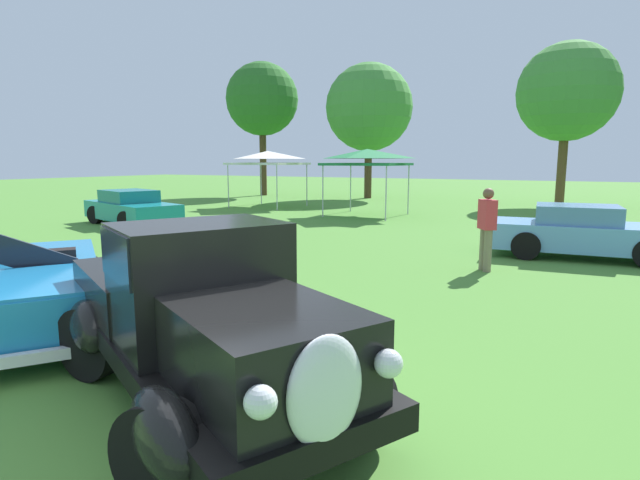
# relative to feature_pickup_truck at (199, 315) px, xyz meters

# --- Properties ---
(ground_plane) EXTENTS (120.00, 120.00, 0.00)m
(ground_plane) POSITION_rel_feature_pickup_truck_xyz_m (0.21, -0.33, -0.86)
(ground_plane) COLOR #4C8433
(feature_pickup_truck) EXTENTS (4.32, 3.21, 1.70)m
(feature_pickup_truck) POSITION_rel_feature_pickup_truck_xyz_m (0.00, 0.00, 0.00)
(feature_pickup_truck) COLOR black
(feature_pickup_truck) RESTS_ON ground_plane
(neighbor_convertible) EXTENTS (4.53, 3.93, 1.40)m
(neighbor_convertible) POSITION_rel_feature_pickup_truck_xyz_m (-3.55, 0.65, -0.28)
(neighbor_convertible) COLOR #1E7AB7
(neighbor_convertible) RESTS_ON ground_plane
(show_car_teal) EXTENTS (4.65, 2.92, 1.22)m
(show_car_teal) POSITION_rel_feature_pickup_truck_xyz_m (-11.10, 9.08, -0.26)
(show_car_teal) COLOR teal
(show_car_teal) RESTS_ON ground_plane
(show_car_skyblue) EXTENTS (4.09, 1.96, 1.22)m
(show_car_skyblue) POSITION_rel_feature_pickup_truck_xyz_m (2.98, 9.65, -0.26)
(show_car_skyblue) COLOR #669EDB
(show_car_skyblue) RESTS_ON ground_plane
(spectator_by_row) EXTENTS (0.42, 0.47, 1.69)m
(spectator_by_row) POSITION_rel_feature_pickup_truck_xyz_m (1.26, 7.16, 0.05)
(spectator_by_row) COLOR #7F7056
(spectator_by_row) RESTS_ON ground_plane
(canopy_tent_left_field) EXTENTS (3.06, 3.06, 2.71)m
(canopy_tent_left_field) POSITION_rel_feature_pickup_truck_xyz_m (-10.74, 17.22, 1.56)
(canopy_tent_left_field) COLOR #B7B7BC
(canopy_tent_left_field) RESTS_ON ground_plane
(canopy_tent_center_field) EXTENTS (2.96, 2.96, 2.71)m
(canopy_tent_center_field) POSITION_rel_feature_pickup_truck_xyz_m (-4.95, 15.77, 1.56)
(canopy_tent_center_field) COLOR #B7B7BC
(canopy_tent_center_field) RESTS_ON ground_plane
(treeline_far_left) EXTENTS (4.62, 4.62, 8.46)m
(treeline_far_left) POSITION_rel_feature_pickup_truck_xyz_m (-15.79, 24.22, 5.25)
(treeline_far_left) COLOR #47331E
(treeline_far_left) RESTS_ON ground_plane
(treeline_mid_left) EXTENTS (5.13, 5.13, 7.93)m
(treeline_mid_left) POSITION_rel_feature_pickup_truck_xyz_m (-8.73, 25.02, 4.49)
(treeline_mid_left) COLOR #47331E
(treeline_mid_left) RESTS_ON ground_plane
(treeline_center) EXTENTS (4.80, 4.80, 7.98)m
(treeline_center) POSITION_rel_feature_pickup_truck_xyz_m (1.82, 24.83, 4.70)
(treeline_center) COLOR brown
(treeline_center) RESTS_ON ground_plane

